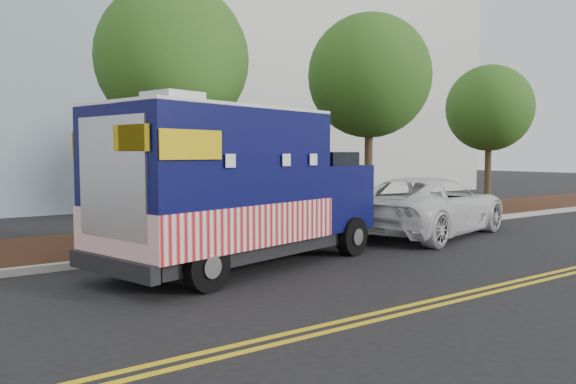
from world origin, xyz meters
TOP-DOWN VIEW (x-y plane):
  - ground at (0.00, 0.00)m, footprint 120.00×120.00m
  - curb at (0.00, 1.40)m, footprint 120.00×0.18m
  - mulch_strip at (0.00, 3.50)m, footprint 120.00×4.00m
  - centerline_near at (0.00, -4.45)m, footprint 120.00×0.10m
  - centerline_far at (0.00, -4.70)m, footprint 120.00×0.10m
  - tree_b at (0.17, 3.08)m, footprint 3.84×3.84m
  - tree_c at (6.75, 2.86)m, footprint 3.91×3.91m
  - tree_d at (14.37, 3.77)m, footprint 3.51×3.51m
  - sign_post at (-2.67, 1.55)m, footprint 0.06×0.06m
  - food_truck at (-0.08, -0.38)m, footprint 6.89×3.91m
  - white_car at (6.80, 0.43)m, footprint 6.47×4.19m

SIDE VIEW (x-z plane):
  - ground at x=0.00m, z-range 0.00..0.00m
  - centerline_near at x=0.00m, z-range 0.00..0.01m
  - centerline_far at x=0.00m, z-range 0.00..0.01m
  - curb at x=0.00m, z-range 0.00..0.15m
  - mulch_strip at x=0.00m, z-range 0.00..0.15m
  - white_car at x=6.80m, z-range 0.00..1.66m
  - sign_post at x=-2.67m, z-range 0.00..2.40m
  - food_truck at x=-0.08m, z-range -0.16..3.27m
  - tree_d at x=14.37m, z-range 1.20..7.13m
  - tree_b at x=0.17m, z-range 1.38..8.00m
  - tree_c at x=6.75m, z-range 1.40..8.14m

